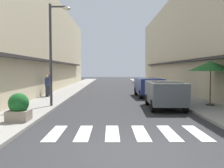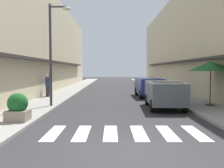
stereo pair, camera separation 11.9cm
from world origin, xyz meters
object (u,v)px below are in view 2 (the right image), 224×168
object	(u,v)px
street_lamp	(53,44)
parked_car_near	(164,92)
pedestrian_walking_near	(47,85)
planter_corner	(17,108)
cafe_umbrella	(211,66)
parked_car_mid	(149,85)
pedestrian_walking_far	(49,83)

from	to	relation	value
street_lamp	parked_car_near	bearing A→B (deg)	-2.76
pedestrian_walking_near	parked_car_near	bearing A→B (deg)	85.28
street_lamp	planter_corner	bearing A→B (deg)	-96.48
cafe_umbrella	planter_corner	world-z (taller)	cafe_umbrella
parked_car_near	planter_corner	distance (m)	7.67
parked_car_near	planter_corner	size ratio (longest dim) A/B	3.70
pedestrian_walking_near	street_lamp	bearing A→B (deg)	46.85
parked_car_near	planter_corner	xyz separation A→B (m)	(-6.55, -3.97, -0.28)
street_lamp	pedestrian_walking_near	xyz separation A→B (m)	(-1.55, 4.74, -2.56)
street_lamp	cafe_umbrella	xyz separation A→B (m)	(8.73, 0.15, -1.20)
parked_car_mid	pedestrian_walking_near	world-z (taller)	pedestrian_walking_near
street_lamp	pedestrian_walking_far	size ratio (longest dim) A/B	3.18
parked_car_mid	street_lamp	world-z (taller)	street_lamp
planter_corner	parked_car_mid	bearing A→B (deg)	56.78
street_lamp	pedestrian_walking_far	distance (m)	6.35
pedestrian_walking_near	pedestrian_walking_far	size ratio (longest dim) A/B	0.91
parked_car_near	street_lamp	world-z (taller)	street_lamp
street_lamp	pedestrian_walking_far	bearing A→B (deg)	105.99
cafe_umbrella	planter_corner	size ratio (longest dim) A/B	2.31
parked_car_near	cafe_umbrella	distance (m)	3.04
parked_car_near	parked_car_mid	xyz separation A→B (m)	(0.00, 6.03, 0.00)
cafe_umbrella	pedestrian_walking_near	xyz separation A→B (m)	(-10.28, 4.59, -1.36)
parked_car_mid	cafe_umbrella	xyz separation A→B (m)	(2.66, -5.58, 1.39)
parked_car_mid	pedestrian_walking_near	distance (m)	7.68
parked_car_mid	pedestrian_walking_far	distance (m)	7.68
cafe_umbrella	pedestrian_walking_far	bearing A→B (deg)	152.10
parked_car_mid	street_lamp	distance (m)	8.74
street_lamp	pedestrian_walking_near	size ratio (longest dim) A/B	3.49
parked_car_mid	planter_corner	world-z (taller)	parked_car_mid
cafe_umbrella	pedestrian_walking_near	bearing A→B (deg)	155.95
pedestrian_walking_far	parked_car_mid	bearing A→B (deg)	-27.65
planter_corner	pedestrian_walking_far	xyz separation A→B (m)	(-1.13, 9.90, 0.41)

